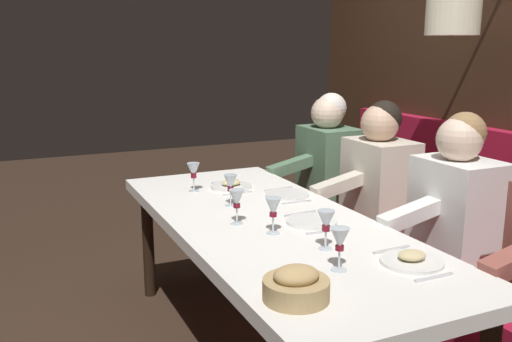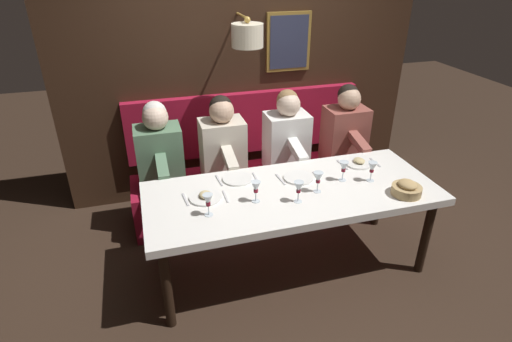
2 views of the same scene
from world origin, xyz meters
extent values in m
cube|color=white|center=(0.00, 0.00, 0.71)|extent=(0.90, 2.23, 0.06)
cylinder|color=black|center=(-0.35, 1.02, 0.34)|extent=(0.07, 0.07, 0.68)
cylinder|color=black|center=(0.35, 1.02, 0.34)|extent=(0.07, 0.07, 0.68)
cube|color=maroon|center=(0.89, 0.00, 0.23)|extent=(0.52, 2.43, 0.45)
cube|color=#382316|center=(1.48, 0.00, 1.45)|extent=(0.10, 3.63, 2.90)
cube|color=maroon|center=(1.39, 0.00, 0.77)|extent=(0.10, 2.43, 0.64)
cylinder|color=beige|center=(1.08, 0.05, 1.70)|extent=(0.28, 0.28, 0.20)
cube|color=white|center=(0.89, -0.27, 0.73)|extent=(0.30, 0.40, 0.56)
sphere|color=beige|center=(0.87, -0.27, 1.11)|extent=(0.22, 0.22, 0.22)
sphere|color=#937047|center=(0.90, -0.27, 1.14)|extent=(0.20, 0.20, 0.20)
cube|color=white|center=(0.60, -0.27, 0.77)|extent=(0.33, 0.09, 0.14)
cube|color=beige|center=(0.89, 0.35, 0.73)|extent=(0.30, 0.40, 0.56)
sphere|color=#D1A889|center=(0.87, 0.35, 1.11)|extent=(0.22, 0.22, 0.22)
sphere|color=black|center=(0.90, 0.35, 1.14)|extent=(0.20, 0.20, 0.20)
cube|color=beige|center=(0.60, 0.35, 0.77)|extent=(0.33, 0.09, 0.14)
cube|color=#567A5B|center=(0.89, 0.92, 0.73)|extent=(0.30, 0.40, 0.56)
sphere|color=beige|center=(0.87, 0.92, 1.11)|extent=(0.22, 0.22, 0.22)
sphere|color=silver|center=(0.90, 0.92, 1.14)|extent=(0.20, 0.20, 0.20)
cube|color=#567A5B|center=(0.60, 0.92, 0.77)|extent=(0.33, 0.09, 0.14)
cylinder|color=white|center=(0.28, 0.36, 0.75)|extent=(0.24, 0.24, 0.01)
cube|color=silver|center=(0.26, 0.22, 0.74)|extent=(0.17, 0.02, 0.01)
cube|color=silver|center=(0.30, 0.51, 0.74)|extent=(0.18, 0.03, 0.01)
cylinder|color=white|center=(0.25, -0.70, 0.75)|extent=(0.24, 0.24, 0.01)
ellipsoid|color=#D1BC84|center=(0.25, -0.70, 0.77)|extent=(0.11, 0.09, 0.04)
cube|color=silver|center=(0.23, -0.85, 0.74)|extent=(0.17, 0.02, 0.01)
cube|color=silver|center=(0.27, -0.56, 0.74)|extent=(0.18, 0.02, 0.01)
cylinder|color=white|center=(0.07, 0.66, 0.75)|extent=(0.24, 0.24, 0.01)
ellipsoid|color=#D1BC84|center=(0.07, 0.66, 0.77)|extent=(0.11, 0.09, 0.04)
cube|color=silver|center=(0.05, 0.51, 0.74)|extent=(0.17, 0.01, 0.01)
cube|color=silver|center=(0.09, 0.80, 0.74)|extent=(0.18, 0.03, 0.01)
cylinder|color=white|center=(0.16, -0.11, 0.75)|extent=(0.24, 0.24, 0.01)
cube|color=silver|center=(0.14, -0.26, 0.74)|extent=(0.17, 0.03, 0.01)
cube|color=silver|center=(0.18, 0.03, 0.74)|extent=(0.18, 0.03, 0.01)
cylinder|color=silver|center=(-0.16, 0.02, 0.74)|extent=(0.06, 0.06, 0.00)
cylinder|color=silver|center=(-0.16, 0.02, 0.78)|extent=(0.01, 0.01, 0.07)
cone|color=silver|center=(-0.16, 0.02, 0.86)|extent=(0.07, 0.07, 0.08)
cylinder|color=maroon|center=(-0.16, 0.02, 0.83)|extent=(0.03, 0.03, 0.02)
cylinder|color=silver|center=(-0.03, -0.64, 0.74)|extent=(0.06, 0.06, 0.00)
cylinder|color=silver|center=(-0.03, -0.64, 0.78)|extent=(0.01, 0.01, 0.07)
cone|color=silver|center=(-0.03, -0.64, 0.86)|extent=(0.07, 0.07, 0.08)
cylinder|color=maroon|center=(-0.03, -0.64, 0.83)|extent=(0.03, 0.03, 0.02)
cylinder|color=silver|center=(-0.07, -0.17, 0.74)|extent=(0.06, 0.06, 0.00)
cylinder|color=silver|center=(-0.07, -0.17, 0.78)|extent=(0.01, 0.01, 0.07)
cone|color=silver|center=(-0.07, -0.17, 0.86)|extent=(0.07, 0.07, 0.08)
cylinder|color=maroon|center=(-0.07, -0.17, 0.83)|extent=(0.03, 0.03, 0.02)
cylinder|color=silver|center=(-0.08, 0.31, 0.74)|extent=(0.06, 0.06, 0.00)
cylinder|color=silver|center=(-0.08, 0.31, 0.78)|extent=(0.01, 0.01, 0.07)
cone|color=silver|center=(-0.08, 0.31, 0.86)|extent=(0.07, 0.07, 0.08)
cylinder|color=maroon|center=(-0.08, 0.31, 0.83)|extent=(0.03, 0.03, 0.02)
cylinder|color=silver|center=(0.04, -0.44, 0.74)|extent=(0.06, 0.06, 0.00)
cylinder|color=silver|center=(0.04, -0.44, 0.78)|extent=(0.01, 0.01, 0.07)
cone|color=silver|center=(0.04, -0.44, 0.86)|extent=(0.07, 0.07, 0.08)
cylinder|color=maroon|center=(0.04, -0.44, 0.83)|extent=(0.03, 0.03, 0.02)
cylinder|color=silver|center=(-0.16, 0.67, 0.74)|extent=(0.06, 0.06, 0.00)
cylinder|color=silver|center=(-0.16, 0.67, 0.78)|extent=(0.01, 0.01, 0.07)
cone|color=silver|center=(-0.16, 0.67, 0.86)|extent=(0.07, 0.07, 0.08)
cylinder|color=maroon|center=(-0.16, 0.67, 0.83)|extent=(0.03, 0.03, 0.03)
cylinder|color=tan|center=(-0.29, -0.79, 0.78)|extent=(0.22, 0.22, 0.07)
ellipsoid|color=tan|center=(-0.29, -0.79, 0.83)|extent=(0.15, 0.13, 0.06)
camera|label=1|loc=(-1.12, -2.28, 1.55)|focal=39.44mm
camera|label=2|loc=(-2.53, 1.02, 2.34)|focal=29.03mm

